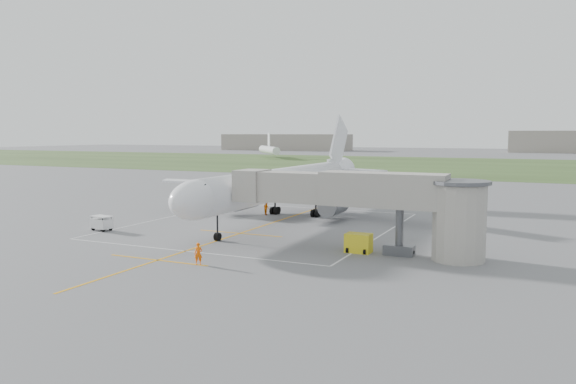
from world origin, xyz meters
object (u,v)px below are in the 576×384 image
at_px(jet_bridge, 375,200).
at_px(ramp_worker_wing, 266,208).
at_px(gpu_unit, 358,243).
at_px(ramp_worker_nose, 198,254).
at_px(airliner, 283,184).
at_px(baggage_cart, 102,223).

xyz_separation_m(jet_bridge, ramp_worker_wing, (-19.35, 16.90, -3.86)).
bearing_deg(gpu_unit, ramp_worker_wing, 136.42).
xyz_separation_m(gpu_unit, ramp_worker_nose, (-10.40, -9.97, 0.06)).
distance_m(jet_bridge, ramp_worker_nose, 16.12).
distance_m(airliner, gpu_unit, 20.89).
xyz_separation_m(baggage_cart, ramp_worker_nose, (18.71, -9.10, 0.07)).
bearing_deg(ramp_worker_nose, airliner, 72.58).
height_order(baggage_cart, ramp_worker_nose, ramp_worker_nose).
bearing_deg(jet_bridge, airliner, 137.81).
xyz_separation_m(airliner, ramp_worker_wing, (-3.63, 2.65, -3.51)).
bearing_deg(baggage_cart, gpu_unit, 12.03).
relative_size(jet_bridge, baggage_cart, 9.20).
xyz_separation_m(gpu_unit, baggage_cart, (-29.10, -0.87, -0.01)).
relative_size(jet_bridge, ramp_worker_nose, 12.98).
bearing_deg(airliner, ramp_worker_wing, 143.84).
height_order(airliner, gpu_unit, airliner).
distance_m(gpu_unit, baggage_cart, 29.12).
height_order(ramp_worker_nose, ramp_worker_wing, ramp_worker_nose).
xyz_separation_m(gpu_unit, ramp_worker_wing, (-18.06, 17.34, 0.04)).
bearing_deg(jet_bridge, baggage_cart, -177.54).
bearing_deg(airliner, ramp_worker_nose, -80.72).
distance_m(baggage_cart, ramp_worker_wing, 21.30).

